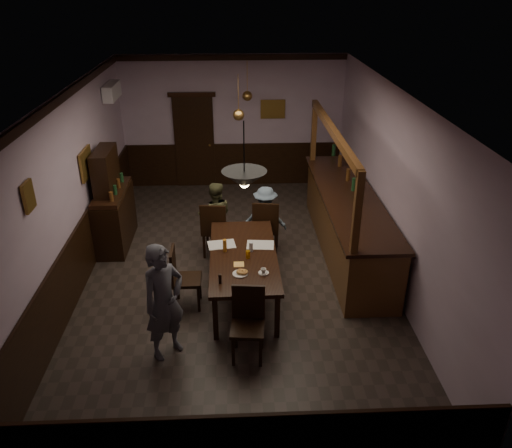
{
  "coord_description": "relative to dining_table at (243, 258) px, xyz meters",
  "views": [
    {
      "loc": [
        0.0,
        -7.18,
        4.53
      ],
      "look_at": [
        0.31,
        -0.48,
        1.15
      ],
      "focal_mm": 35.0,
      "sensor_mm": 36.0,
      "label": 1
    }
  ],
  "objects": [
    {
      "name": "room",
      "position": [
        -0.11,
        0.68,
        0.81
      ],
      "size": [
        5.01,
        8.01,
        3.01
      ],
      "color": "#2D2621",
      "rests_on": "ground"
    },
    {
      "name": "dining_table",
      "position": [
        0.0,
        0.0,
        0.0
      ],
      "size": [
        1.03,
        2.21,
        0.75
      ],
      "rotation": [
        0.0,
        0.0,
        0.01
      ],
      "color": "black",
      "rests_on": "ground"
    },
    {
      "name": "chair_far_left",
      "position": [
        -0.48,
        1.26,
        -0.12
      ],
      "size": [
        0.5,
        0.5,
        1.03
      ],
      "rotation": [
        0.0,
        0.0,
        3.02
      ],
      "color": "black",
      "rests_on": "ground"
    },
    {
      "name": "chair_far_right",
      "position": [
        0.42,
        1.27,
        -0.11
      ],
      "size": [
        0.51,
        0.51,
        1.05
      ],
      "rotation": [
        0.0,
        0.0,
        3.01
      ],
      "color": "black",
      "rests_on": "ground"
    },
    {
      "name": "chair_near",
      "position": [
        0.03,
        -1.32,
        -0.14
      ],
      "size": [
        0.47,
        0.47,
        0.99
      ],
      "rotation": [
        0.0,
        0.0,
        -0.1
      ],
      "color": "black",
      "rests_on": "ground"
    },
    {
      "name": "chair_side",
      "position": [
        -0.93,
        -0.21,
        -0.16
      ],
      "size": [
        0.42,
        0.42,
        0.97
      ],
      "rotation": [
        0.0,
        0.0,
        1.57
      ],
      "color": "black",
      "rests_on": "ground"
    },
    {
      "name": "person_standing",
      "position": [
        -1.03,
        -1.26,
        0.12
      ],
      "size": [
        0.7,
        0.68,
        1.62
      ],
      "primitive_type": "imported",
      "rotation": [
        0.0,
        0.0,
        0.73
      ],
      "color": "#53555F",
      "rests_on": "ground"
    },
    {
      "name": "person_seated_left",
      "position": [
        -0.47,
        1.54,
        -0.04
      ],
      "size": [
        0.66,
        0.53,
        1.29
      ],
      "primitive_type": "imported",
      "rotation": [
        0.0,
        0.0,
        3.21
      ],
      "color": "#4B4B2D",
      "rests_on": "ground"
    },
    {
      "name": "person_seated_right",
      "position": [
        0.43,
        1.56,
        -0.09
      ],
      "size": [
        0.84,
        0.6,
        1.18
      ],
      "primitive_type": "imported",
      "rotation": [
        0.0,
        0.0,
        2.92
      ],
      "color": "slate",
      "rests_on": "ground"
    },
    {
      "name": "newspaper_left",
      "position": [
        -0.33,
        0.3,
        0.07
      ],
      "size": [
        0.46,
        0.36,
        0.01
      ],
      "primitive_type": "cube",
      "rotation": [
        0.0,
        0.0,
        0.15
      ],
      "color": "silver",
      "rests_on": "dining_table"
    },
    {
      "name": "newspaper_right",
      "position": [
        0.27,
        0.26,
        0.07
      ],
      "size": [
        0.45,
        0.34,
        0.01
      ],
      "primitive_type": "cube",
      "rotation": [
        0.0,
        0.0,
        -0.09
      ],
      "color": "silver",
      "rests_on": "dining_table"
    },
    {
      "name": "napkin",
      "position": [
        -0.07,
        -0.3,
        0.07
      ],
      "size": [
        0.15,
        0.15,
        0.0
      ],
      "primitive_type": "cube",
      "rotation": [
        0.0,
        0.0,
        0.01
      ],
      "color": "#FFBE5D",
      "rests_on": "dining_table"
    },
    {
      "name": "saucer",
      "position": [
        0.27,
        -0.55,
        0.07
      ],
      "size": [
        0.15,
        0.15,
        0.01
      ],
      "primitive_type": "cylinder",
      "color": "white",
      "rests_on": "dining_table"
    },
    {
      "name": "coffee_cup",
      "position": [
        0.27,
        -0.57,
        0.11
      ],
      "size": [
        0.08,
        0.08,
        0.07
      ],
      "primitive_type": "imported",
      "rotation": [
        0.0,
        0.0,
        0.01
      ],
      "color": "white",
      "rests_on": "saucer"
    },
    {
      "name": "pastry_plate",
      "position": [
        -0.06,
        -0.56,
        0.07
      ],
      "size": [
        0.22,
        0.22,
        0.01
      ],
      "primitive_type": "cylinder",
      "color": "white",
      "rests_on": "dining_table"
    },
    {
      "name": "pastry_ring_a",
      "position": [
        -0.05,
        -0.56,
        0.1
      ],
      "size": [
        0.13,
        0.13,
        0.04
      ],
      "primitive_type": "torus",
      "color": "#C68C47",
      "rests_on": "pastry_plate"
    },
    {
      "name": "pastry_ring_b",
      "position": [
        -0.01,
        -0.57,
        0.1
      ],
      "size": [
        0.13,
        0.13,
        0.04
      ],
      "primitive_type": "torus",
      "color": "#C68C47",
      "rests_on": "pastry_plate"
    },
    {
      "name": "soda_can",
      "position": [
        0.07,
        -0.12,
        0.12
      ],
      "size": [
        0.07,
        0.07,
        0.12
      ],
      "primitive_type": "cylinder",
      "color": "orange",
      "rests_on": "dining_table"
    },
    {
      "name": "beer_glass",
      "position": [
        -0.28,
        0.09,
        0.16
      ],
      "size": [
        0.06,
        0.06,
        0.2
      ],
      "primitive_type": "cylinder",
      "color": "#BF721E",
      "rests_on": "dining_table"
    },
    {
      "name": "water_glass",
      "position": [
        0.12,
        0.08,
        0.14
      ],
      "size": [
        0.06,
        0.06,
        0.15
      ],
      "primitive_type": "cylinder",
      "color": "silver",
      "rests_on": "dining_table"
    },
    {
      "name": "pepper_mill",
      "position": [
        -0.33,
        -0.78,
        0.13
      ],
      "size": [
        0.04,
        0.04,
        0.14
      ],
      "primitive_type": "cylinder",
      "color": "black",
      "rests_on": "dining_table"
    },
    {
      "name": "sideboard",
      "position": [
        -2.32,
        1.81,
        0.05
      ],
      "size": [
        0.49,
        1.38,
        1.83
      ],
      "color": "black",
      "rests_on": "ground"
    },
    {
      "name": "bar_counter",
      "position": [
        1.88,
        1.35,
        -0.1
      ],
      "size": [
        0.95,
        4.11,
        2.3
      ],
      "color": "#472913",
      "rests_on": "ground"
    },
    {
      "name": "door_back",
      "position": [
        -1.01,
        4.63,
        0.36
      ],
      "size": [
        0.9,
        0.06,
        2.1
      ],
      "primitive_type": "cube",
      "color": "black",
      "rests_on": "ground"
    },
    {
      "name": "ac_unit",
      "position": [
        -2.49,
        3.58,
        1.76
      ],
      "size": [
        0.2,
        0.85,
        0.3
      ],
      "color": "white",
      "rests_on": "ground"
    },
    {
      "name": "picture_left_small",
      "position": [
        -2.57,
        -0.92,
        1.46
      ],
      "size": [
        0.04,
        0.28,
        0.36
      ],
      "color": "olive",
      "rests_on": "ground"
    },
    {
      "name": "picture_left_large",
      "position": [
        -2.57,
        1.48,
        1.01
      ],
      "size": [
        0.04,
        0.62,
        0.48
      ],
      "color": "olive",
      "rests_on": "ground"
    },
    {
      "name": "picture_back",
      "position": [
        0.79,
        4.64,
        1.11
      ],
      "size": [
        0.55,
        0.04,
        0.42
      ],
      "color": "olive",
      "rests_on": "ground"
    },
    {
      "name": "pendant_iron",
      "position": [
        0.01,
        -0.8,
        1.59
      ],
      "size": [
        0.56,
        0.56,
        0.84
      ],
      "color": "black",
      "rests_on": "ground"
    },
    {
      "name": "pendant_brass_mid",
      "position": [
        -0.01,
        2.21,
        1.61
      ],
      "size": [
        0.2,
        0.2,
        0.81
      ],
      "color": "#BF8C3F",
      "rests_on": "ground"
    },
    {
      "name": "pendant_brass_far",
      "position": [
        0.19,
        3.71,
        1.61
      ],
      "size": [
        0.2,
        0.2,
        0.81
      ],
      "color": "#BF8C3F",
      "rests_on": "ground"
    }
  ]
}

